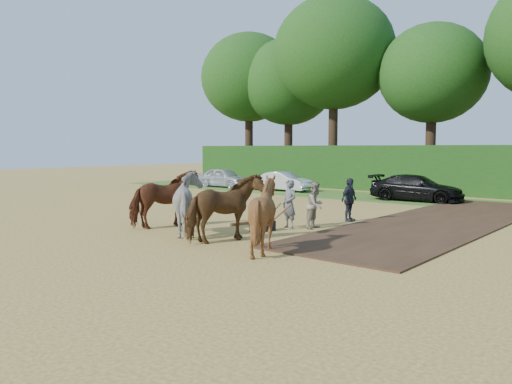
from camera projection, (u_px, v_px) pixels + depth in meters
The scene contains 9 objects.
ground at pixel (302, 244), 14.78m from camera, with size 120.00×120.00×0.00m, color gold.
earth_strip at pixel (440, 221), 19.11m from camera, with size 4.50×17.00×0.05m, color #472D1C.
grass_verge at pixel (461, 203), 25.38m from camera, with size 50.00×5.00×0.03m, color #38601E.
hedgerow at pixel (489, 171), 28.65m from camera, with size 46.00×1.60×3.00m, color #14380F.
spectator_near at pixel (316, 205), 17.53m from camera, with size 0.80×0.62×1.65m, color beige.
spectator_far at pixel (349, 200), 19.20m from camera, with size 0.99×0.41×1.68m, color #22262D.
plough_team at pixel (210, 206), 15.65m from camera, with size 7.11×5.01×2.06m.
parked_cars at pixel (500, 192), 24.02m from camera, with size 36.88×3.22×1.48m.
treeline at pixel (480, 50), 31.50m from camera, with size 48.70×10.60×14.21m.
Camera 1 is at (8.44, -11.97, 2.84)m, focal length 35.00 mm.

